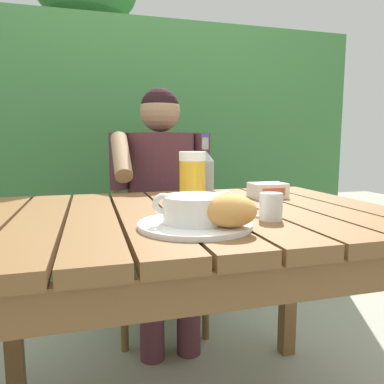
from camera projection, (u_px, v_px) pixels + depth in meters
name	position (u px, v px, depth m)	size (l,w,h in m)	color
dining_table	(189.00, 244.00, 1.09)	(1.23, 0.86, 0.77)	brown
hedge_backdrop	(125.00, 138.00, 2.56)	(2.99, 0.82, 2.46)	#386E39
chair_near_diner	(156.00, 236.00, 1.96)	(0.43, 0.44, 0.94)	brown
person_eating	(162.00, 196.00, 1.74)	(0.48, 0.47, 1.22)	#4F2831
serving_plate	(195.00, 225.00, 0.87)	(0.27, 0.27, 0.01)	white
soup_bowl	(195.00, 208.00, 0.86)	(0.20, 0.15, 0.07)	white
bread_roll	(230.00, 211.00, 0.81)	(0.15, 0.13, 0.08)	#D09148
beer_glass	(192.00, 181.00, 1.07)	(0.08, 0.08, 0.17)	gold
beer_bottle	(205.00, 176.00, 1.15)	(0.06, 0.06, 0.23)	gray
water_glass_small	(271.00, 206.00, 0.94)	(0.06, 0.06, 0.07)	silver
butter_tub	(268.00, 190.00, 1.33)	(0.12, 0.10, 0.05)	white
table_knife	(239.00, 216.00, 0.98)	(0.16, 0.07, 0.01)	silver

